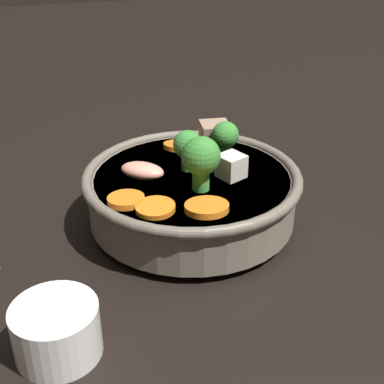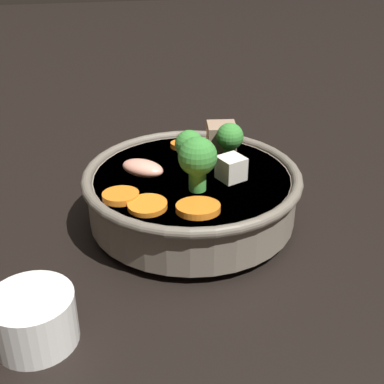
{
  "view_description": "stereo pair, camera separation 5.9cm",
  "coord_description": "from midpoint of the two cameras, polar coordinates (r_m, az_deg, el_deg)",
  "views": [
    {
      "loc": [
        -0.5,
        0.15,
        0.33
      ],
      "look_at": [
        0.0,
        0.0,
        0.04
      ],
      "focal_mm": 50.0,
      "sensor_mm": 36.0,
      "label": 1
    },
    {
      "loc": [
        -0.51,
        0.09,
        0.33
      ],
      "look_at": [
        0.0,
        0.0,
        0.04
      ],
      "focal_mm": 50.0,
      "sensor_mm": 36.0,
      "label": 2
    }
  ],
  "objects": [
    {
      "name": "stirfry_bowl",
      "position": [
        0.59,
        -2.85,
        0.17
      ],
      "size": [
        0.24,
        0.24,
        0.12
      ],
      "color": "slate",
      "rests_on": "ground_plane"
    },
    {
      "name": "ground_plane",
      "position": [
        0.61,
        -2.77,
        -3.36
      ],
      "size": [
        3.0,
        3.0,
        0.0
      ],
      "primitive_type": "plane",
      "color": "black"
    },
    {
      "name": "tea_cup",
      "position": [
        0.46,
        -17.96,
        -13.98
      ],
      "size": [
        0.07,
        0.07,
        0.05
      ],
      "color": "white",
      "rests_on": "ground_plane"
    }
  ]
}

